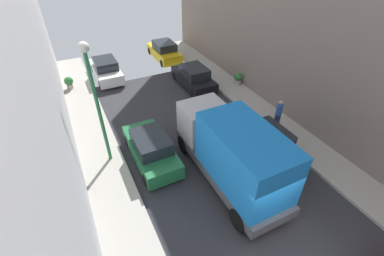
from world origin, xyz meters
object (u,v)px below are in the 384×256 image
object	(u,v)px
pedestrian	(279,113)
parked_car_right_4	(164,51)
parked_car_right_3	(194,78)
parked_car_left_3	(106,70)
delivery_truck	(232,152)
potted_plant_2	(238,78)
lamp_post	(94,90)
potted_plant_1	(69,82)
parked_car_right_2	(266,142)
parked_car_left_2	(151,149)

from	to	relation	value
pedestrian	parked_car_right_4	bearing A→B (deg)	98.98
parked_car_right_3	parked_car_right_4	world-z (taller)	same
parked_car_left_3	delivery_truck	size ratio (longest dim) A/B	0.64
potted_plant_2	lamp_post	distance (m)	11.45
parked_car_right_3	pedestrian	size ratio (longest dim) A/B	2.44
potted_plant_1	potted_plant_2	xyz separation A→B (m)	(11.14, -4.82, -0.04)
parked_car_left_3	delivery_truck	world-z (taller)	delivery_truck
potted_plant_1	pedestrian	bearing A→B (deg)	-45.05
pedestrian	potted_plant_2	distance (m)	5.48
parked_car_right_4	pedestrian	bearing A→B (deg)	-81.02
delivery_truck	lamp_post	world-z (taller)	lamp_post
parked_car_right_4	delivery_truck	distance (m)	15.02
parked_car_left_3	parked_car_right_3	size ratio (longest dim) A/B	1.00
delivery_truck	pedestrian	size ratio (longest dim) A/B	3.84
parked_car_right_2	delivery_truck	size ratio (longest dim) A/B	0.64
parked_car_right_4	lamp_post	bearing A→B (deg)	-123.74
potted_plant_1	parked_car_left_2	bearing A→B (deg)	-73.58
parked_car_right_2	potted_plant_2	bearing A→B (deg)	66.64
parked_car_left_2	parked_car_right_4	distance (m)	12.97
pedestrian	delivery_truck	bearing A→B (deg)	-154.22
parked_car_right_4	parked_car_left_2	bearing A→B (deg)	-114.60
parked_car_left_2	lamp_post	world-z (taller)	lamp_post
parked_car_left_2	pedestrian	size ratio (longest dim) A/B	2.44
parked_car_right_3	potted_plant_1	size ratio (longest dim) A/B	4.78
parked_car_left_2	lamp_post	bearing A→B (deg)	155.48
parked_car_right_3	delivery_truck	bearing A→B (deg)	-106.71
parked_car_left_3	pedestrian	distance (m)	13.19
parked_car_right_2	lamp_post	size ratio (longest dim) A/B	0.71
parked_car_right_3	potted_plant_1	distance (m)	8.90
potted_plant_1	potted_plant_2	bearing A→B (deg)	-23.39
parked_car_right_4	lamp_post	distance (m)	13.55
parked_car_right_4	potted_plant_1	xyz separation A→B (m)	(-8.20, -2.29, -0.08)
potted_plant_2	parked_car_right_2	bearing A→B (deg)	-113.36
parked_car_left_3	delivery_truck	bearing A→B (deg)	-78.43
pedestrian	potted_plant_1	xyz separation A→B (m)	(-10.17, 10.19, -0.44)
delivery_truck	parked_car_left_3	bearing A→B (deg)	101.57
parked_car_right_3	delivery_truck	world-z (taller)	delivery_truck
delivery_truck	potted_plant_1	bearing A→B (deg)	113.84
potted_plant_2	lamp_post	world-z (taller)	lamp_post
parked_car_left_2	delivery_truck	world-z (taller)	delivery_truck
parked_car_right_2	delivery_truck	world-z (taller)	delivery_truck
parked_car_right_3	pedestrian	xyz separation A→B (m)	(1.97, -6.74, 0.35)
parked_car_right_2	parked_car_right_3	xyz separation A→B (m)	(0.00, 8.17, 0.00)
parked_car_left_3	parked_car_left_2	bearing A→B (deg)	-90.00
parked_car_left_3	lamp_post	world-z (taller)	lamp_post
parked_car_left_2	parked_car_right_2	xyz separation A→B (m)	(5.40, -2.12, 0.00)
parked_car_right_3	delivery_truck	size ratio (longest dim) A/B	0.64
parked_car_left_2	pedestrian	xyz separation A→B (m)	(7.37, -0.69, 0.35)
parked_car_left_3	parked_car_right_4	distance (m)	5.62
parked_car_right_2	parked_car_right_4	xyz separation A→B (m)	(0.00, 13.91, 0.00)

